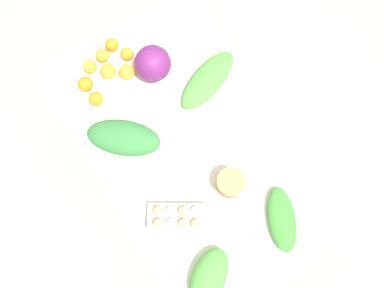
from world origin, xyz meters
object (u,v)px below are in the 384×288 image
greens_bunch_dandelion (209,276)px  orange_6 (112,45)px  greens_bunch_beet_tops (282,219)px  paper_bag (230,183)px  orange_2 (90,67)px  orange_7 (85,84)px  orange_5 (96,99)px  orange_1 (127,54)px  greens_bunch_scallion (124,138)px  cabbage_purple (153,64)px  egg_carton (177,217)px  greens_bunch_chard (208,80)px  orange_4 (102,55)px  orange_3 (127,72)px  orange_0 (108,71)px

greens_bunch_dandelion → orange_6: bearing=-10.0°
greens_bunch_beet_tops → orange_6: 1.15m
paper_bag → greens_bunch_dandelion: paper_bag is taller
orange_2 → orange_7: 0.09m
orange_5 → orange_6: bearing=-45.7°
orange_1 → orange_2: bearing=77.4°
greens_bunch_scallion → orange_6: 0.48m
greens_bunch_beet_tops → orange_1: size_ratio=4.43×
cabbage_purple → orange_7: 0.34m
orange_5 → egg_carton: bearing=-178.1°
greens_bunch_chard → orange_4: bearing=42.8°
greens_bunch_chard → orange_4: (0.39, 0.36, 0.00)m
orange_4 → orange_6: (0.02, -0.07, 0.00)m
greens_bunch_dandelion → orange_5: bearing=0.2°
greens_bunch_dandelion → orange_2: greens_bunch_dandelion is taller
greens_bunch_dandelion → greens_bunch_chard: size_ratio=0.67×
paper_bag → orange_7: paper_bag is taller
orange_4 → orange_5: bearing=142.2°
orange_1 → orange_3: bearing=148.5°
egg_carton → orange_5: (0.67, 0.02, -0.01)m
egg_carton → greens_bunch_beet_tops: size_ratio=0.96×
orange_3 → orange_7: 0.20m
paper_bag → orange_5: (0.67, 0.30, -0.02)m
orange_1 → orange_4: (0.06, 0.10, 0.00)m
orange_0 → orange_2: size_ratio=1.12×
paper_bag → greens_bunch_dandelion: (-0.27, 0.30, -0.00)m
egg_carton → orange_7: bearing=-54.0°
orange_0 → orange_4: size_ratio=1.14×
greens_bunch_dandelion → paper_bag: bearing=-47.4°
cabbage_purple → orange_4: 0.27m
paper_bag → greens_bunch_chard: bearing=-22.7°
greens_bunch_scallion → orange_2: bearing=-6.4°
orange_4 → greens_bunch_dandelion: bearing=173.2°
orange_6 → greens_bunch_dandelion: bearing=170.0°
greens_bunch_beet_tops → cabbage_purple: bearing=5.7°
greens_bunch_chard → orange_1: (0.33, 0.25, 0.00)m
orange_5 → orange_6: (0.20, -0.21, -0.00)m
paper_bag → orange_1: size_ratio=1.97×
orange_2 → orange_6: same height
paper_bag → greens_bunch_chard: size_ratio=0.35×
cabbage_purple → orange_1: cabbage_purple is taller
greens_bunch_chard → orange_7: 0.58m
greens_bunch_beet_tops → orange_2: 1.14m
paper_bag → greens_bunch_beet_tops: 0.27m
egg_carton → orange_2: egg_carton is taller
orange_6 → orange_5: bearing=134.3°
orange_0 → orange_2: 0.09m
orange_6 → greens_bunch_beet_tops: bearing=-170.2°
greens_bunch_dandelion → greens_bunch_chard: (0.74, -0.49, -0.02)m
orange_3 → orange_5: orange_3 is taller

